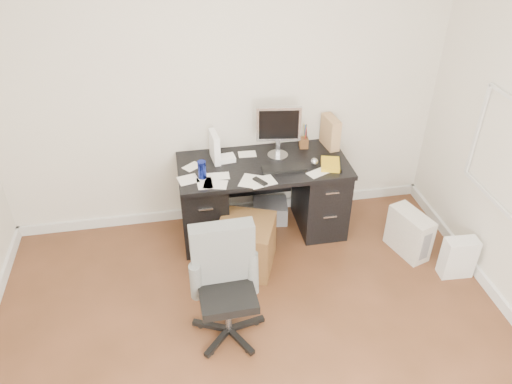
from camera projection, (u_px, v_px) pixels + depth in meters
ground at (266, 384)px, 3.43m from camera, size 4.00×4.00×0.00m
room_shell at (274, 180)px, 2.52m from camera, size 4.02×4.02×2.71m
desk at (263, 196)px, 4.58m from camera, size 1.50×0.70×0.75m
loose_papers at (242, 169)px, 4.31m from camera, size 1.10×0.60×0.00m
lcd_monitor at (278, 132)px, 4.35m from camera, size 0.42×0.28×0.49m
keyboard at (284, 168)px, 4.30m from camera, size 0.38×0.14×0.02m
computer_mouse at (314, 162)px, 4.35m from camera, size 0.09×0.09×0.07m
travel_mug at (202, 170)px, 4.15m from camera, size 0.08×0.08×0.16m
white_binder at (215, 147)px, 4.36m from camera, size 0.13×0.24×0.26m
magazine_file at (330, 132)px, 4.56m from camera, size 0.16×0.26×0.29m
pen_cup at (304, 136)px, 4.56m from camera, size 0.11×0.11×0.23m
yellow_book at (331, 164)px, 4.34m from camera, size 0.22×0.26×0.04m
paper_remote at (262, 181)px, 4.14m from camera, size 0.26×0.22×0.02m
office_chair at (227, 289)px, 3.53m from camera, size 0.54×0.54×0.92m
pc_tower at (409, 233)px, 4.45m from camera, size 0.30×0.45×0.41m
shopping_bag at (458, 257)px, 4.21m from camera, size 0.28×0.21×0.37m
wicker_basket at (246, 245)px, 4.28m from camera, size 0.59×0.59×0.46m
desk_printer at (270, 211)px, 4.90m from camera, size 0.37×0.32×0.19m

